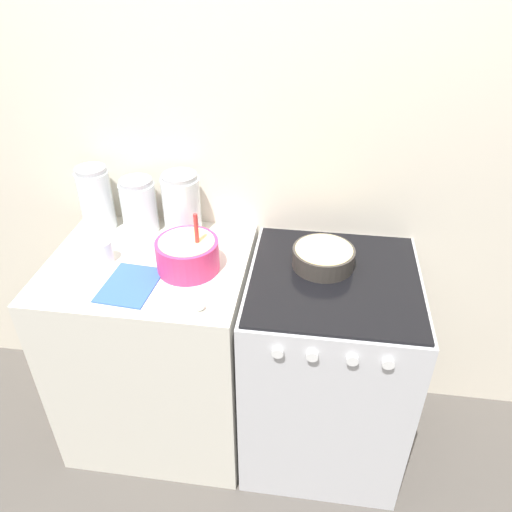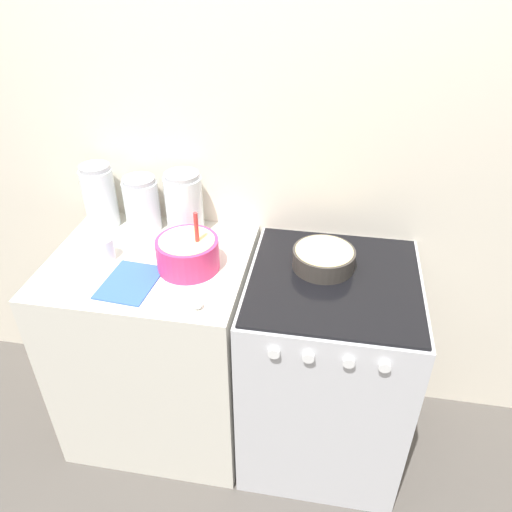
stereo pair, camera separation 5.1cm
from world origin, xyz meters
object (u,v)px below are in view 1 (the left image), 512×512
(tin_can, at_px, (103,251))
(baking_pan, at_px, (323,257))
(storage_jar_left, at_px, (97,202))
(storage_jar_right, at_px, (182,209))
(stove, at_px, (325,365))
(mixing_bowl, at_px, (188,253))
(storage_jar_middle, at_px, (139,209))

(tin_can, bearing_deg, baking_pan, 6.00)
(storage_jar_left, height_order, storage_jar_right, storage_jar_left)
(stove, xyz_separation_m, storage_jar_left, (-1.01, 0.23, 0.59))
(mixing_bowl, xyz_separation_m, tin_can, (-0.34, 0.00, -0.02))
(storage_jar_left, height_order, storage_jar_middle, storage_jar_left)
(storage_jar_right, distance_m, tin_can, 0.36)
(mixing_bowl, bearing_deg, baking_pan, 10.18)
(storage_jar_left, distance_m, tin_can, 0.29)
(baking_pan, xyz_separation_m, storage_jar_left, (-0.96, 0.16, 0.08))
(mixing_bowl, relative_size, storage_jar_right, 0.90)
(stove, distance_m, mixing_bowl, 0.77)
(stove, bearing_deg, tin_can, -178.78)
(tin_can, bearing_deg, storage_jar_middle, 74.98)
(storage_jar_middle, bearing_deg, baking_pan, -11.94)
(stove, height_order, storage_jar_right, storage_jar_right)
(storage_jar_middle, relative_size, tin_can, 2.58)
(storage_jar_left, bearing_deg, tin_can, -65.12)
(stove, relative_size, storage_jar_left, 3.41)
(mixing_bowl, bearing_deg, tin_can, 179.63)
(baking_pan, relative_size, storage_jar_right, 0.88)
(storage_jar_left, distance_m, storage_jar_right, 0.37)
(storage_jar_middle, distance_m, storage_jar_right, 0.19)
(storage_jar_middle, bearing_deg, mixing_bowl, -43.34)
(storage_jar_left, relative_size, storage_jar_right, 1.02)
(stove, distance_m, baking_pan, 0.51)
(stove, height_order, storage_jar_left, storage_jar_left)
(baking_pan, xyz_separation_m, storage_jar_right, (-0.59, 0.16, 0.08))
(storage_jar_right, height_order, tin_can, storage_jar_right)
(storage_jar_right, bearing_deg, storage_jar_middle, 180.00)
(mixing_bowl, distance_m, baking_pan, 0.51)
(baking_pan, distance_m, storage_jar_left, 0.98)
(stove, bearing_deg, storage_jar_left, 166.97)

